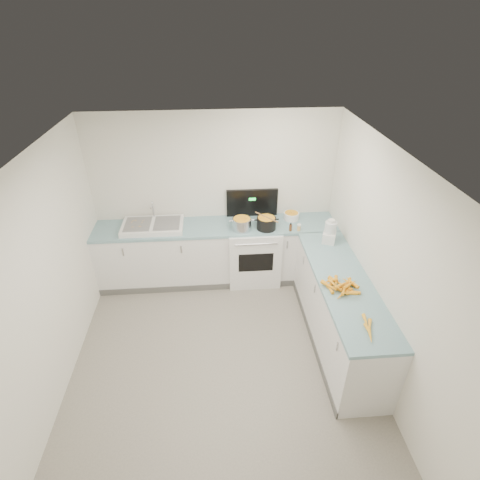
{
  "coord_description": "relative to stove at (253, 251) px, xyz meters",
  "views": [
    {
      "loc": [
        -0.03,
        -3.01,
        3.62
      ],
      "look_at": [
        0.3,
        1.1,
        1.05
      ],
      "focal_mm": 28.0,
      "sensor_mm": 36.0,
      "label": 1
    }
  ],
  "objects": [
    {
      "name": "floor",
      "position": [
        -0.55,
        -1.69,
        -0.47
      ],
      "size": [
        3.5,
        4.0,
        0.0
      ],
      "primitive_type": null,
      "color": "gray",
      "rests_on": "ground"
    },
    {
      "name": "sink",
      "position": [
        -1.45,
        0.02,
        0.5
      ],
      "size": [
        0.86,
        0.52,
        0.31
      ],
      "color": "white",
      "rests_on": "counter_back"
    },
    {
      "name": "ceiling",
      "position": [
        -0.55,
        -1.69,
        2.03
      ],
      "size": [
        3.5,
        4.0,
        0.0
      ],
      "primitive_type": null,
      "rotation": [
        3.14,
        0.0,
        0.0
      ],
      "color": "white",
      "rests_on": "ground"
    },
    {
      "name": "spice_jar",
      "position": [
        0.61,
        -0.22,
        0.51
      ],
      "size": [
        0.05,
        0.05,
        0.08
      ],
      "primitive_type": "cylinder",
      "color": "#E5B266",
      "rests_on": "counter_back"
    },
    {
      "name": "wooden_spoon",
      "position": [
        0.16,
        -0.13,
        0.65
      ],
      "size": [
        0.29,
        0.33,
        0.02
      ],
      "primitive_type": "cylinder",
      "rotation": [
        1.57,
        0.0,
        0.71
      ],
      "color": "#AD7A47",
      "rests_on": "black_pot"
    },
    {
      "name": "mixing_bowl",
      "position": [
        0.57,
        0.12,
        0.52
      ],
      "size": [
        0.3,
        0.3,
        0.11
      ],
      "primitive_type": "cylinder",
      "rotation": [
        0.0,
        0.0,
        -0.43
      ],
      "color": "white",
      "rests_on": "counter_back"
    },
    {
      "name": "wall_back",
      "position": [
        -0.55,
        0.31,
        0.78
      ],
      "size": [
        3.5,
        0.0,
        2.5
      ],
      "primitive_type": null,
      "rotation": [
        1.57,
        0.0,
        0.0
      ],
      "color": "white",
      "rests_on": "ground"
    },
    {
      "name": "food_processor",
      "position": [
        0.95,
        -0.54,
        0.61
      ],
      "size": [
        0.23,
        0.25,
        0.33
      ],
      "color": "white",
      "rests_on": "counter_right"
    },
    {
      "name": "steel_pot",
      "position": [
        -0.19,
        -0.13,
        0.54
      ],
      "size": [
        0.3,
        0.3,
        0.2
      ],
      "primitive_type": "cylinder",
      "rotation": [
        0.0,
        0.0,
        0.13
      ],
      "color": "silver",
      "rests_on": "stove"
    },
    {
      "name": "carrot_pile",
      "position": [
        0.82,
        -1.52,
        0.5
      ],
      "size": [
        0.41,
        0.4,
        0.09
      ],
      "color": "#FEA81F",
      "rests_on": "counter_right"
    },
    {
      "name": "stove",
      "position": [
        0.0,
        0.0,
        0.0
      ],
      "size": [
        0.76,
        0.65,
        1.36
      ],
      "color": "white",
      "rests_on": "ground"
    },
    {
      "name": "peeled_carrots",
      "position": [
        0.88,
        -2.16,
        0.49
      ],
      "size": [
        0.13,
        0.37,
        0.04
      ],
      "color": "#FFAB26",
      "rests_on": "counter_right"
    },
    {
      "name": "peelings",
      "position": [
        -1.67,
        0.03,
        0.54
      ],
      "size": [
        0.18,
        0.22,
        0.01
      ],
      "color": "tan",
      "rests_on": "sink"
    },
    {
      "name": "wall_left",
      "position": [
        -2.3,
        -1.69,
        0.78
      ],
      "size": [
        0.0,
        4.0,
        2.5
      ],
      "primitive_type": null,
      "rotation": [
        1.57,
        0.0,
        1.57
      ],
      "color": "white",
      "rests_on": "ground"
    },
    {
      "name": "counter_right",
      "position": [
        0.9,
        -1.39,
        -0.0
      ],
      "size": [
        0.62,
        2.2,
        0.94
      ],
      "color": "white",
      "rests_on": "ground"
    },
    {
      "name": "wall_right",
      "position": [
        1.2,
        -1.69,
        0.78
      ],
      "size": [
        0.0,
        4.0,
        2.5
      ],
      "primitive_type": null,
      "rotation": [
        1.57,
        0.0,
        -1.57
      ],
      "color": "white",
      "rests_on": "ground"
    },
    {
      "name": "counter_back",
      "position": [
        -0.55,
        0.01,
        -0.0
      ],
      "size": [
        3.5,
        0.62,
        0.94
      ],
      "color": "white",
      "rests_on": "ground"
    },
    {
      "name": "black_pot",
      "position": [
        0.16,
        -0.13,
        0.54
      ],
      "size": [
        0.31,
        0.31,
        0.19
      ],
      "primitive_type": "cylinder",
      "rotation": [
        0.0,
        0.0,
        0.17
      ],
      "color": "black",
      "rests_on": "stove"
    },
    {
      "name": "extract_bottle",
      "position": [
        0.49,
        -0.22,
        0.52
      ],
      "size": [
        0.04,
        0.04,
        0.1
      ],
      "primitive_type": "cylinder",
      "color": "#593319",
      "rests_on": "counter_back"
    }
  ]
}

